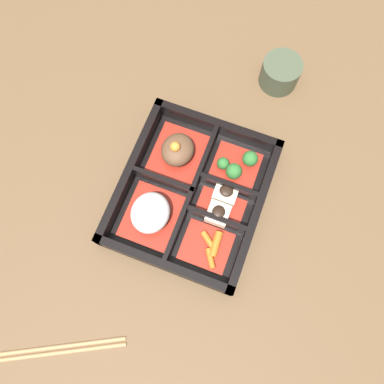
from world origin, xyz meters
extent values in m
plane|color=brown|center=(0.00, 0.00, 0.00)|extent=(3.00, 3.00, 0.00)
cube|color=black|center=(0.00, 0.00, 0.01)|extent=(0.29, 0.25, 0.01)
cube|color=black|center=(0.00, -0.12, 0.02)|extent=(0.29, 0.01, 0.04)
cube|color=black|center=(0.00, 0.12, 0.02)|extent=(0.29, 0.01, 0.04)
cube|color=black|center=(-0.14, 0.00, 0.02)|extent=(0.01, 0.25, 0.04)
cube|color=black|center=(0.14, 0.00, 0.02)|extent=(0.01, 0.25, 0.04)
cube|color=black|center=(0.00, 0.00, 0.02)|extent=(0.26, 0.01, 0.04)
cube|color=black|center=(-0.03, -0.06, 0.02)|extent=(0.01, 0.11, 0.04)
cube|color=black|center=(0.03, -0.06, 0.02)|extent=(0.01, 0.11, 0.04)
cube|color=black|center=(0.00, 0.05, 0.02)|extent=(0.01, 0.12, 0.04)
cube|color=maroon|center=(-0.06, 0.05, 0.01)|extent=(0.11, 0.09, 0.01)
ellipsoid|color=silver|center=(-0.06, 0.05, 0.04)|extent=(0.07, 0.07, 0.05)
cube|color=maroon|center=(0.06, 0.05, 0.01)|extent=(0.11, 0.09, 0.01)
ellipsoid|color=brown|center=(0.06, 0.05, 0.03)|extent=(0.07, 0.06, 0.04)
sphere|color=orange|center=(0.06, 0.05, 0.05)|extent=(0.02, 0.02, 0.02)
cube|color=maroon|center=(-0.08, -0.06, 0.01)|extent=(0.07, 0.08, 0.01)
cylinder|color=#D1661E|center=(-0.07, -0.07, 0.02)|extent=(0.04, 0.02, 0.01)
cylinder|color=#D1661E|center=(-0.10, -0.07, 0.02)|extent=(0.03, 0.03, 0.01)
cylinder|color=#D1661E|center=(-0.07, -0.06, 0.02)|extent=(0.03, 0.03, 0.01)
cube|color=maroon|center=(0.00, -0.06, 0.01)|extent=(0.04, 0.08, 0.01)
cube|color=beige|center=(-0.02, -0.06, 0.03)|extent=(0.04, 0.04, 0.02)
ellipsoid|color=black|center=(-0.02, -0.06, 0.04)|extent=(0.02, 0.02, 0.01)
cube|color=beige|center=(0.02, -0.06, 0.02)|extent=(0.04, 0.04, 0.02)
ellipsoid|color=black|center=(0.02, -0.06, 0.04)|extent=(0.02, 0.02, 0.01)
cube|color=maroon|center=(0.08, -0.06, 0.01)|extent=(0.08, 0.08, 0.01)
sphere|color=#2D6B2D|center=(0.06, -0.06, 0.03)|extent=(0.03, 0.03, 0.03)
sphere|color=#2D6B2D|center=(0.07, -0.03, 0.03)|extent=(0.02, 0.02, 0.02)
sphere|color=#2D6B2D|center=(0.10, -0.08, 0.03)|extent=(0.03, 0.03, 0.03)
cylinder|color=#424C38|center=(0.29, -0.08, 0.03)|extent=(0.08, 0.08, 0.06)
cylinder|color=#597A38|center=(0.29, -0.08, 0.05)|extent=(0.06, 0.06, 0.01)
cylinder|color=#A87F51|center=(-0.33, 0.11, 0.00)|extent=(0.11, 0.20, 0.01)
cylinder|color=#A87F51|center=(-0.32, 0.11, 0.00)|extent=(0.11, 0.20, 0.01)
camera|label=1|loc=(-0.18, -0.07, 0.66)|focal=35.00mm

